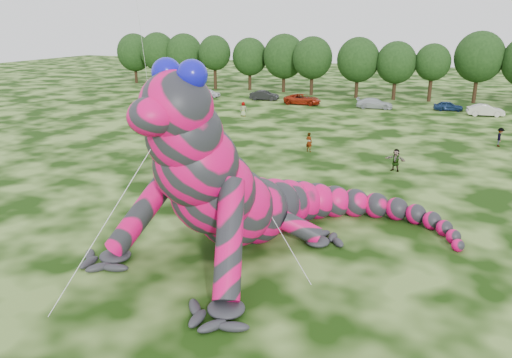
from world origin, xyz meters
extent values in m
plane|color=#16330A|center=(0.00, 0.00, 0.00)|extent=(240.00, 240.00, 0.00)
cylinder|color=silver|center=(-18.17, 11.47, 9.19)|extent=(0.02, 0.02, 19.12)
cylinder|color=#382314|center=(-19.16, 13.91, 0.12)|extent=(0.08, 0.08, 0.24)
imported|color=white|center=(-32.29, 48.28, 0.64)|extent=(3.88, 1.88, 1.27)
imported|color=black|center=(-22.67, 48.57, 0.74)|extent=(4.65, 2.12, 1.48)
imported|color=maroon|center=(-15.94, 47.04, 0.76)|extent=(5.59, 2.83, 1.51)
imported|color=#B5BCC0|center=(-5.46, 47.69, 0.73)|extent=(5.23, 2.60, 1.46)
imported|color=navy|center=(4.23, 49.85, 0.66)|extent=(4.09, 2.27, 1.32)
imported|color=silver|center=(8.91, 47.52, 0.75)|extent=(4.77, 2.42, 1.50)
imported|color=gray|center=(1.84, 17.53, 0.94)|extent=(1.83, 0.96, 1.88)
imported|color=gray|center=(-20.04, 34.96, 0.93)|extent=(1.00, 0.74, 1.86)
imported|color=gray|center=(10.06, 30.20, 0.94)|extent=(0.74, 1.24, 1.87)
imported|color=gray|center=(-6.66, 20.76, 0.93)|extent=(0.79, 0.65, 1.86)
camera|label=1|loc=(6.89, -23.54, 12.01)|focal=35.00mm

